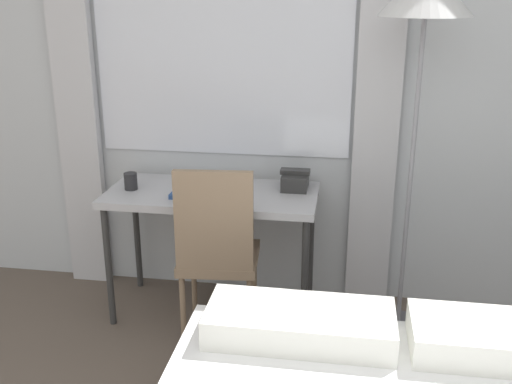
{
  "coord_description": "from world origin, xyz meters",
  "views": [
    {
      "loc": [
        0.19,
        -0.49,
        1.76
      ],
      "look_at": [
        -0.22,
        2.06,
        0.87
      ],
      "focal_mm": 42.0,
      "sensor_mm": 36.0,
      "label": 1
    }
  ],
  "objects_px": {
    "telephone": "(295,180)",
    "desk": "(212,203)",
    "standing_lamp": "(425,12)",
    "mug": "(131,181)",
    "book": "(199,193)",
    "desk_chair": "(217,247)"
  },
  "relations": [
    {
      "from": "telephone",
      "to": "desk",
      "type": "bearing_deg",
      "value": -164.16
    },
    {
      "from": "standing_lamp",
      "to": "mug",
      "type": "distance_m",
      "value": 1.71
    },
    {
      "from": "desk",
      "to": "book",
      "type": "xyz_separation_m",
      "value": [
        -0.06,
        -0.06,
        0.08
      ]
    },
    {
      "from": "book",
      "to": "desk",
      "type": "bearing_deg",
      "value": 49.41
    },
    {
      "from": "telephone",
      "to": "mug",
      "type": "distance_m",
      "value": 0.89
    },
    {
      "from": "standing_lamp",
      "to": "book",
      "type": "xyz_separation_m",
      "value": [
        -1.08,
        -0.04,
        -0.91
      ]
    },
    {
      "from": "desk_chair",
      "to": "telephone",
      "type": "xyz_separation_m",
      "value": [
        0.35,
        0.37,
        0.25
      ]
    },
    {
      "from": "standing_lamp",
      "to": "mug",
      "type": "height_order",
      "value": "standing_lamp"
    },
    {
      "from": "desk",
      "to": "mug",
      "type": "height_order",
      "value": "mug"
    },
    {
      "from": "desk",
      "to": "telephone",
      "type": "distance_m",
      "value": 0.46
    },
    {
      "from": "desk_chair",
      "to": "book",
      "type": "xyz_separation_m",
      "value": [
        -0.13,
        0.19,
        0.22
      ]
    },
    {
      "from": "desk_chair",
      "to": "book",
      "type": "relative_size",
      "value": 3.43
    },
    {
      "from": "desk_chair",
      "to": "standing_lamp",
      "type": "bearing_deg",
      "value": 8.24
    },
    {
      "from": "desk",
      "to": "standing_lamp",
      "type": "distance_m",
      "value": 1.43
    },
    {
      "from": "desk_chair",
      "to": "telephone",
      "type": "bearing_deg",
      "value": 41.31
    },
    {
      "from": "telephone",
      "to": "standing_lamp",
      "type": "bearing_deg",
      "value": -14.08
    },
    {
      "from": "telephone",
      "to": "mug",
      "type": "relative_size",
      "value": 2.02
    },
    {
      "from": "mug",
      "to": "telephone",
      "type": "bearing_deg",
      "value": 9.99
    },
    {
      "from": "telephone",
      "to": "desk_chair",
      "type": "bearing_deg",
      "value": -133.51
    },
    {
      "from": "desk_chair",
      "to": "telephone",
      "type": "relative_size",
      "value": 5.1
    },
    {
      "from": "mug",
      "to": "book",
      "type": "bearing_deg",
      "value": -5.01
    },
    {
      "from": "telephone",
      "to": "mug",
      "type": "bearing_deg",
      "value": -170.01
    }
  ]
}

